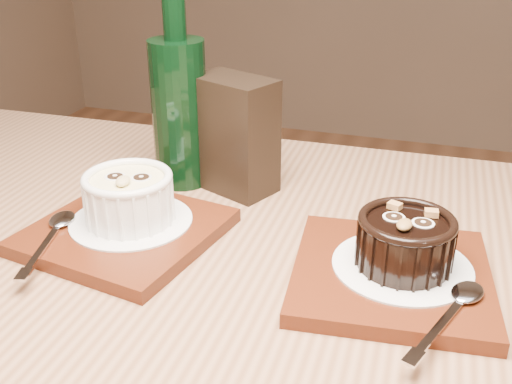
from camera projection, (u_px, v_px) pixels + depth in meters
table at (225, 366)px, 0.59m from camera, size 1.21×0.82×0.75m
tray_left at (126, 232)px, 0.63m from camera, size 0.21×0.21×0.01m
doily_left at (131, 221)px, 0.64m from camera, size 0.13×0.13×0.00m
ramekin_white at (129, 195)px, 0.63m from camera, size 0.09×0.09×0.06m
spoon_left at (50, 235)px, 0.60m from camera, size 0.06×0.14×0.01m
tray_right at (391, 275)px, 0.56m from camera, size 0.20×0.20×0.01m
doily_right at (402, 266)px, 0.56m from camera, size 0.13×0.13×0.00m
ramekin_dark at (405, 239)px, 0.55m from camera, size 0.09×0.09×0.05m
spoon_right at (451, 311)px, 0.49m from camera, size 0.07×0.13×0.01m
condiment_stand at (234, 135)px, 0.72m from camera, size 0.12×0.09×0.14m
green_bottle at (179, 107)px, 0.73m from camera, size 0.07×0.07×0.25m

